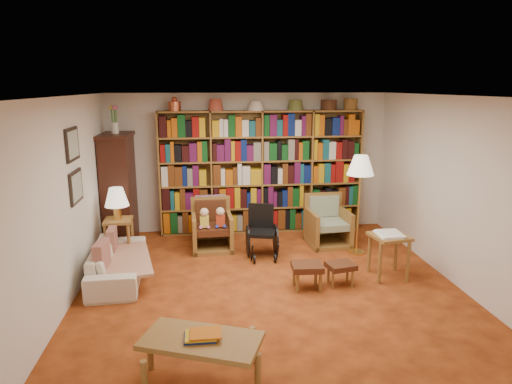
{
  "coord_description": "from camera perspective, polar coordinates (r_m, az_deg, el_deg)",
  "views": [
    {
      "loc": [
        -0.84,
        -5.68,
        2.62
      ],
      "look_at": [
        -0.1,
        0.6,
        1.15
      ],
      "focal_mm": 32.0,
      "sensor_mm": 36.0,
      "label": 1
    }
  ],
  "objects": [
    {
      "name": "coffee_table",
      "position": [
        4.33,
        -6.85,
        -18.25
      ],
      "size": [
        1.18,
        0.88,
        0.48
      ],
      "color": "olive",
      "rests_on": "floor"
    },
    {
      "name": "sofa_throw",
      "position": [
        6.64,
        -16.47,
        -7.88
      ],
      "size": [
        1.01,
        1.53,
        0.04
      ],
      "primitive_type": "cube",
      "rotation": [
        0.0,
        0.0,
        0.19
      ],
      "color": "beige",
      "rests_on": "sofa"
    },
    {
      "name": "cushion_right",
      "position": [
        6.3,
        -18.71,
        -7.74
      ],
      "size": [
        0.16,
        0.4,
        0.4
      ],
      "primitive_type": "cube",
      "rotation": [
        0.0,
        0.0,
        -0.08
      ],
      "color": "maroon",
      "rests_on": "sofa"
    },
    {
      "name": "table_lamp",
      "position": [
        7.17,
        -17.04,
        -0.73
      ],
      "size": [
        0.36,
        0.36,
        0.49
      ],
      "color": "gold",
      "rests_on": "side_table_lamp"
    },
    {
      "name": "floor_lamp",
      "position": [
        7.21,
        12.92,
        2.78
      ],
      "size": [
        0.42,
        0.42,
        1.58
      ],
      "color": "gold",
      "rests_on": "floor"
    },
    {
      "name": "wall_left",
      "position": [
        6.07,
        -22.38,
        -0.92
      ],
      "size": [
        0.0,
        5.0,
        5.0
      ],
      "primitive_type": "plane",
      "rotation": [
        1.57,
        0.0,
        1.57
      ],
      "color": "silver",
      "rests_on": "floor"
    },
    {
      "name": "cushion_left",
      "position": [
        6.95,
        -17.55,
        -5.7
      ],
      "size": [
        0.13,
        0.36,
        0.35
      ],
      "primitive_type": "cube",
      "rotation": [
        0.0,
        0.0,
        0.05
      ],
      "color": "maroon",
      "rests_on": "sofa"
    },
    {
      "name": "curio_cabinet",
      "position": [
        7.98,
        -16.75,
        0.52
      ],
      "size": [
        0.5,
        0.95,
        2.4
      ],
      "color": "#35170E",
      "rests_on": "floor"
    },
    {
      "name": "ceiling",
      "position": [
        5.74,
        1.75,
        11.93
      ],
      "size": [
        5.0,
        5.0,
        0.0
      ],
      "primitive_type": "plane",
      "rotation": [
        3.14,
        0.0,
        0.0
      ],
      "color": "silver",
      "rests_on": "wall_back"
    },
    {
      "name": "footstool_a",
      "position": [
        6.11,
        6.42,
        -9.48
      ],
      "size": [
        0.42,
        0.36,
        0.34
      ],
      "color": "#4D2714",
      "rests_on": "floor"
    },
    {
      "name": "floor",
      "position": [
        6.31,
        1.59,
        -11.41
      ],
      "size": [
        5.0,
        5.0,
        0.0
      ],
      "primitive_type": "plane",
      "color": "#AF4D1A",
      "rests_on": "ground"
    },
    {
      "name": "armchair_leather",
      "position": [
        7.57,
        -5.53,
        -4.43
      ],
      "size": [
        0.68,
        0.73,
        0.83
      ],
      "color": "olive",
      "rests_on": "floor"
    },
    {
      "name": "armchair_sage",
      "position": [
        7.85,
        8.83,
        -4.1
      ],
      "size": [
        0.71,
        0.74,
        0.83
      ],
      "color": "olive",
      "rests_on": "floor"
    },
    {
      "name": "side_table_lamp",
      "position": [
        7.3,
        -16.77,
        -4.57
      ],
      "size": [
        0.41,
        0.41,
        0.64
      ],
      "color": "olive",
      "rests_on": "floor"
    },
    {
      "name": "wheelchair",
      "position": [
        7.17,
        0.75,
        -5.13
      ],
      "size": [
        0.49,
        0.65,
        0.82
      ],
      "color": "black",
      "rests_on": "floor"
    },
    {
      "name": "wall_back",
      "position": [
        8.33,
        -0.82,
        3.68
      ],
      "size": [
        5.0,
        0.0,
        5.0
      ],
      "primitive_type": "plane",
      "rotation": [
        1.57,
        0.0,
        0.0
      ],
      "color": "silver",
      "rests_on": "floor"
    },
    {
      "name": "side_table_papers",
      "position": [
        6.6,
        16.31,
        -6.1
      ],
      "size": [
        0.55,
        0.55,
        0.65
      ],
      "color": "olive",
      "rests_on": "floor"
    },
    {
      "name": "framed_pictures",
      "position": [
        6.28,
        -21.77,
        3.07
      ],
      "size": [
        0.03,
        0.52,
        0.97
      ],
      "color": "black",
      "rests_on": "wall_left"
    },
    {
      "name": "wall_front",
      "position": [
        3.56,
        7.57,
        -9.64
      ],
      "size": [
        5.0,
        0.0,
        5.0
      ],
      "primitive_type": "plane",
      "rotation": [
        -1.57,
        0.0,
        0.0
      ],
      "color": "silver",
      "rests_on": "floor"
    },
    {
      "name": "wall_right",
      "position": [
        6.73,
        23.25,
        0.3
      ],
      "size": [
        0.0,
        5.0,
        5.0
      ],
      "primitive_type": "plane",
      "rotation": [
        1.57,
        0.0,
        -1.57
      ],
      "color": "silver",
      "rests_on": "floor"
    },
    {
      "name": "bookshelf",
      "position": [
        8.2,
        0.7,
        2.96
      ],
      "size": [
        3.6,
        0.3,
        2.42
      ],
      "color": "olive",
      "rests_on": "floor"
    },
    {
      "name": "footstool_b",
      "position": [
        6.3,
        10.54,
        -9.23
      ],
      "size": [
        0.41,
        0.37,
        0.3
      ],
      "color": "#4D2714",
      "rests_on": "floor"
    },
    {
      "name": "sofa",
      "position": [
        6.67,
        -16.87,
        -8.37
      ],
      "size": [
        1.66,
        0.71,
        0.48
      ],
      "primitive_type": "imported",
      "rotation": [
        0.0,
        0.0,
        1.61
      ],
      "color": "beige",
      "rests_on": "floor"
    }
  ]
}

